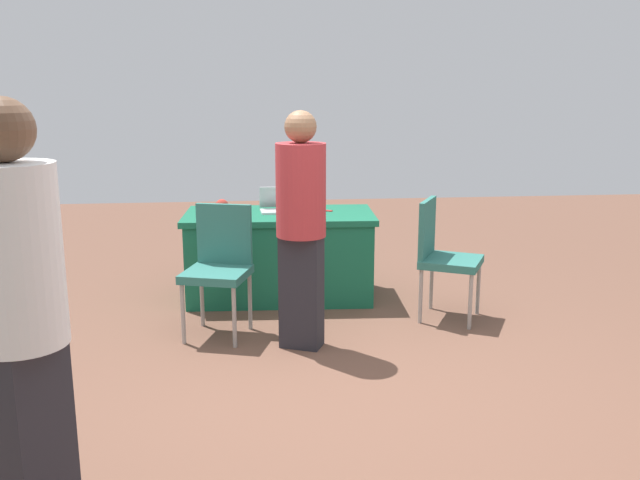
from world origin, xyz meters
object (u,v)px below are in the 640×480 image
at_px(table_foreground, 280,255).
at_px(laptop_silver, 279,207).
at_px(chair_tucked_right, 442,252).
at_px(yarn_ball, 222,206).
at_px(chair_by_pillar, 219,262).
at_px(person_organiser, 20,310).
at_px(person_attendee_standing, 301,219).
at_px(scissors_red, 322,210).

height_order(table_foreground, laptop_silver, laptop_silver).
relative_size(chair_tucked_right, yarn_ball, 8.36).
relative_size(laptop_silver, yarn_ball, 2.96).
xyz_separation_m(chair_by_pillar, person_organiser, (0.63, 2.37, 0.44)).
distance_m(person_attendee_standing, person_organiser, 2.37).
xyz_separation_m(chair_tucked_right, scissors_red, (0.86, -0.76, 0.21)).
distance_m(laptop_silver, yarn_ball, 0.49).
bearing_deg(chair_tucked_right, chair_by_pillar, -56.69).
relative_size(laptop_silver, scissors_red, 1.86).
bearing_deg(person_organiser, yarn_ball, -161.40).
xyz_separation_m(person_attendee_standing, person_organiser, (1.20, 2.04, 0.07)).
xyz_separation_m(chair_tucked_right, chair_by_pillar, (1.72, 0.17, 0.01)).
height_order(table_foreground, chair_tucked_right, chair_tucked_right).
height_order(chair_by_pillar, laptop_silver, chair_by_pillar).
distance_m(chair_tucked_right, yarn_ball, 1.91).
bearing_deg(person_attendee_standing, scissors_red, -79.52).
bearing_deg(table_foreground, chair_tucked_right, 150.68).
bearing_deg(chair_tucked_right, scissors_red, -103.53).
bearing_deg(chair_tucked_right, person_attendee_standing, -38.80).
relative_size(person_attendee_standing, laptop_silver, 4.92).
height_order(table_foreground, yarn_ball, yarn_ball).
distance_m(chair_tucked_right, laptop_silver, 1.48).
height_order(person_attendee_standing, person_organiser, person_organiser).
bearing_deg(person_organiser, chair_by_pillar, -165.61).
bearing_deg(scissors_red, person_attendee_standing, -75.54).
bearing_deg(laptop_silver, scissors_red, 173.28).
bearing_deg(table_foreground, chair_by_pillar, 60.75).
height_order(chair_by_pillar, person_attendee_standing, person_attendee_standing).
height_order(laptop_silver, scissors_red, laptop_silver).
bearing_deg(yarn_ball, laptop_silver, 179.01).
bearing_deg(person_attendee_standing, chair_tucked_right, -133.30).
relative_size(chair_tucked_right, person_attendee_standing, 0.57).
relative_size(person_attendee_standing, scissors_red, 9.13).
bearing_deg(chair_by_pillar, person_organiser, 92.22).
relative_size(chair_tucked_right, person_organiser, 0.54).
distance_m(person_attendee_standing, scissors_red, 1.29).
relative_size(person_organiser, yarn_ball, 15.62).
height_order(chair_by_pillar, person_organiser, person_organiser).
bearing_deg(scissors_red, chair_by_pillar, -105.71).
bearing_deg(person_organiser, chair_tucked_right, 166.47).
height_order(chair_tucked_right, laptop_silver, laptop_silver).
distance_m(person_organiser, laptop_silver, 3.50).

